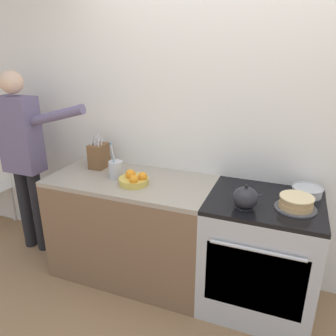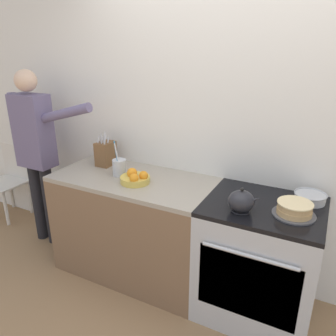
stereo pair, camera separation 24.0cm
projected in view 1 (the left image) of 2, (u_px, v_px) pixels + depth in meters
ground_plane at (202, 320)px, 2.38m from camera, size 16.00×16.00×0.00m
wall_back at (232, 125)px, 2.51m from camera, size 8.00×0.04×2.60m
counter_cabinet at (132, 227)px, 2.75m from camera, size 1.31×0.65×0.88m
stove_range at (259, 254)px, 2.40m from camera, size 0.78×0.69×0.88m
layer_cake at (296, 203)px, 2.11m from camera, size 0.26×0.26×0.09m
tea_kettle at (246, 198)px, 2.12m from camera, size 0.20×0.17×0.16m
mixing_bowl at (307, 191)px, 2.30m from camera, size 0.21×0.21×0.06m
knife_block at (99, 156)px, 2.81m from camera, size 0.13×0.17×0.30m
utensil_crock at (116, 169)px, 2.61m from camera, size 0.11×0.11×0.29m
fruit_bowl at (134, 179)px, 2.49m from camera, size 0.23×0.23×0.11m
person_baker at (23, 149)px, 2.90m from camera, size 0.94×0.20×1.69m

